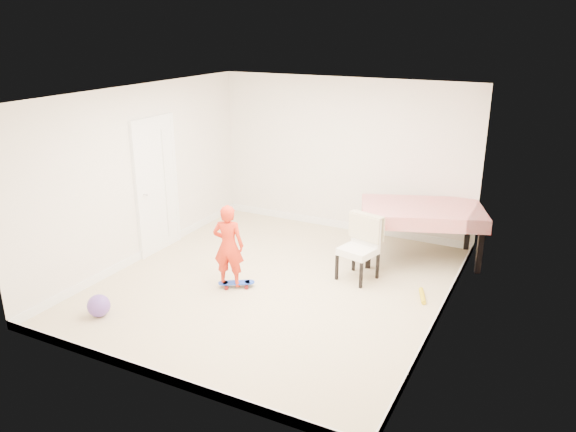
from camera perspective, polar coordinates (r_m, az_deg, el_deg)
The scene contains 17 objects.
ground at distance 7.84m, azimuth -1.32°, elevation -6.90°, with size 5.00×5.00×0.00m, color #C9B58B.
ceiling at distance 7.09m, azimuth -1.48°, elevation 12.18°, with size 4.50×5.00×0.04m, color white.
wall_back at distance 9.54m, azimuth 5.67°, elevation 6.10°, with size 4.50×0.04×2.60m, color silver.
wall_front at distance 5.43m, azimuth -13.86°, elevation -4.65°, with size 4.50×0.04×2.60m, color silver.
wall_left at distance 8.60m, azimuth -14.66°, elevation 4.11°, with size 0.04×5.00×2.60m, color silver.
wall_right at distance 6.65m, azimuth 15.80°, elevation -0.37°, with size 0.04×5.00×2.60m, color silver.
door at distance 8.88m, azimuth -13.21°, elevation 2.86°, with size 0.10×0.94×2.11m, color white.
baseboard_back at distance 9.90m, azimuth 5.46°, elevation -0.89°, with size 4.50×0.02×0.12m, color white.
baseboard_front at distance 6.03m, azimuth -12.96°, elevation -15.54°, with size 4.50×0.02×0.12m, color white.
baseboard_left at distance 9.00m, azimuth -14.05°, elevation -3.52°, with size 0.02×5.00×0.12m, color white.
baseboard_right at distance 7.15m, azimuth 14.98°, elevation -9.80°, with size 0.02×5.00×0.12m, color white.
dining_table at distance 8.73m, azimuth 13.32°, elevation -1.63°, with size 1.77×1.11×0.84m, color red, non-canonical shape.
dining_chair at distance 7.85m, azimuth 7.13°, elevation -3.30°, with size 0.51×0.59×0.92m, color silver, non-canonical shape.
skateboard at distance 7.76m, azimuth -5.25°, elevation -6.95°, with size 0.50×0.18×0.07m, color blue, non-canonical shape.
child at distance 7.55m, azimuth -6.06°, elevation -3.28°, with size 0.42×0.27×1.15m, color red.
balloon at distance 7.35m, azimuth -18.67°, elevation -8.62°, with size 0.28×0.28×0.28m, color #6744A5.
foam_toy at distance 7.65m, azimuth 13.49°, elevation -7.89°, with size 0.06×0.06×0.40m, color gold.
Camera 1 is at (3.33, -6.20, 3.44)m, focal length 35.00 mm.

